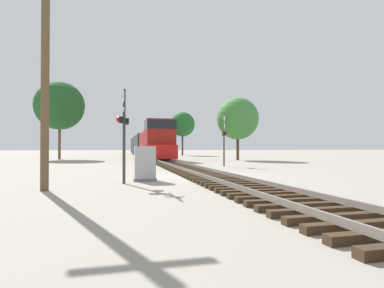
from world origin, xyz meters
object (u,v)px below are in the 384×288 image
object	(u,v)px
crossing_signal_near	(123,125)
tree_mid_background	(60,106)
relay_cabinet	(145,164)
freight_train	(144,145)
tree_far_right	(238,119)
crossing_signal_far	(224,136)
utility_pole	(45,75)
tree_deep_background	(183,124)

from	to	relation	value
crossing_signal_near	tree_mid_background	distance (m)	30.35
relay_cabinet	crossing_signal_near	bearing A→B (deg)	-137.50
freight_train	tree_far_right	bearing A→B (deg)	-66.78
crossing_signal_far	utility_pole	distance (m)	15.63
crossing_signal_near	utility_pole	world-z (taller)	utility_pole
freight_train	tree_deep_background	distance (m)	8.85
tree_deep_background	utility_pole	bearing A→B (deg)	-107.33
relay_cabinet	utility_pole	size ratio (longest dim) A/B	0.20
tree_mid_background	relay_cabinet	bearing A→B (deg)	-72.84
tree_mid_background	tree_far_right	bearing A→B (deg)	-20.06
tree_deep_background	relay_cabinet	bearing A→B (deg)	-103.88
freight_train	crossing_signal_far	size ratio (longest dim) A/B	13.16
crossing_signal_near	tree_far_right	size ratio (longest dim) A/B	0.54
freight_train	crossing_signal_near	xyz separation A→B (m)	(-4.17, -43.38, 0.36)
crossing_signal_far	relay_cabinet	bearing A→B (deg)	154.01
relay_cabinet	tree_mid_background	size ratio (longest dim) A/B	0.15
freight_train	crossing_signal_far	world-z (taller)	freight_train
utility_pole	tree_far_right	world-z (taller)	utility_pole
utility_pole	tree_deep_background	distance (m)	48.72
relay_cabinet	crossing_signal_far	bearing A→B (deg)	52.28
utility_pole	tree_mid_background	distance (m)	31.03
freight_train	tree_deep_background	xyz separation A→B (m)	(7.68, 1.61, 4.08)
crossing_signal_near	relay_cabinet	bearing A→B (deg)	147.53
crossing_signal_near	tree_mid_background	world-z (taller)	tree_mid_background
tree_far_right	tree_deep_background	distance (m)	23.92
freight_train	relay_cabinet	distance (m)	42.66
utility_pole	tree_deep_background	size ratio (longest dim) A/B	0.89
tree_far_right	tree_mid_background	size ratio (longest dim) A/B	0.75
utility_pole	crossing_signal_far	bearing A→B (deg)	47.06
utility_pole	freight_train	bearing A→B (deg)	81.36
crossing_signal_far	tree_deep_background	xyz separation A→B (m)	(3.90, 35.07, 3.69)
freight_train	crossing_signal_near	world-z (taller)	freight_train
crossing_signal_near	utility_pole	distance (m)	3.41
crossing_signal_near	utility_pole	size ratio (longest dim) A/B	0.53
tree_deep_background	tree_mid_background	bearing A→B (deg)	-140.76
tree_far_right	tree_deep_background	bearing A→B (deg)	94.43
freight_train	crossing_signal_near	distance (m)	43.59
freight_train	tree_mid_background	xyz separation A→B (m)	(-11.91, -14.39, 4.91)
crossing_signal_far	relay_cabinet	distance (m)	11.57
utility_pole	tree_far_right	xyz separation A→B (m)	(16.34, 22.63, 1.04)
tree_deep_background	freight_train	bearing A→B (deg)	-168.15
tree_far_right	crossing_signal_near	bearing A→B (deg)	-122.90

